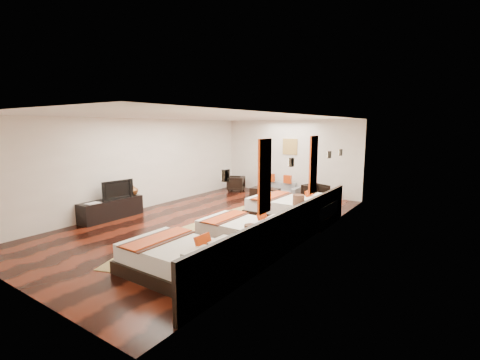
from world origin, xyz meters
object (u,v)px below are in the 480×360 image
Objects in this scene: bed_far at (292,209)px; coffee_table at (265,194)px; armchair_right at (315,194)px; book at (90,203)px; tv_console at (111,209)px; bed_near at (183,260)px; sofa at (279,188)px; armchair_left at (236,184)px; nightstand_a at (250,252)px; nightstand_b at (298,222)px; tv at (116,189)px; table_plant at (262,184)px; figurine at (132,189)px; bed_mid at (245,232)px.

bed_far is 2.65m from coffee_table.
book is at bearing 168.99° from armchair_right.
armchair_right is (4.00, 5.02, 0.05)m from tv_console.
bed_near is 7.44m from sofa.
armchair_right reaches higher than book.
book is at bearing -27.71° from armchair_left.
bed_near is at bearing -72.77° from coffee_table.
nightstand_a is 4.97m from tv_console.
tv is at bearing -164.16° from nightstand_b.
coffee_table is at bearing -92.11° from sofa.
tv is 3.54× the size of table_plant.
book is at bearing 167.87° from bed_near.
tv_console is 1.80× the size of coffee_table.
armchair_right is (1.71, -0.64, 0.09)m from sofa.
tv is at bearing 86.37° from book.
figurine is (-4.20, -2.03, 0.42)m from bed_far.
tv reaches higher than nightstand_a.
tv_console is at bearing 173.73° from nightstand_a.
bed_mid is at bearing -4.14° from figurine.
nightstand_a reaches higher than coffee_table.
tv is (0.05, 0.16, 0.54)m from tv_console.
nightstand_b is (0.75, 1.11, 0.09)m from bed_mid.
sofa is (2.29, 4.92, -0.49)m from figurine.
nightstand_a is 4.97m from tv.
tv_console is 2.54× the size of armchair_right.
bed_far is 2.73m from table_plant.
book is at bearing -176.69° from tv.
tv reaches higher than bed_mid.
bed_mid reaches higher than book.
nightstand_a is at bearing -90.00° from nightstand_b.
bed_mid reaches higher than table_plant.
bed_far is at bearing 33.45° from tv_console.
nightstand_b is at bearing -49.09° from coffee_table.
bed_mid is at bearing -79.23° from tv.
bed_near is 0.94× the size of bed_far.
book is (-4.95, -0.08, 0.29)m from nightstand_a.
bed_mid is 4.19m from tv.
nightstand_b is 5.02m from figurine.
nightstand_b is at bearing -59.28° from sofa.
bed_far reaches higher than armchair_right.
figurine is at bearing -119.51° from table_plant.
bed_mid is at bearing -64.13° from table_plant.
nightstand_b is 1.40× the size of armchair_right.
sofa is (2.29, 5.66, -0.04)m from tv_console.
nightstand_a is at bearing -68.96° from sofa.
coffee_table is (1.75, -0.70, -0.10)m from armchair_left.
bed_far is 3.40m from nightstand_a.
nightstand_a reaches higher than armchair_right.
tv_console is 1.96× the size of tv.
tv_console is 6.11m from sofa.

